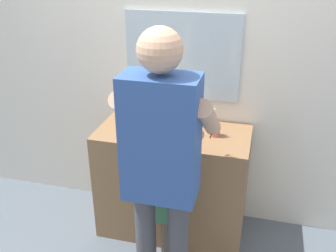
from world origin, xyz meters
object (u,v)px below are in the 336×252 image
at_px(soap_bottle, 129,115).
at_px(toothbrush_cup, 215,129).
at_px(adult_parent, 162,155).
at_px(child_toddler, 159,202).

bearing_deg(soap_bottle, toothbrush_cup, -3.40).
bearing_deg(adult_parent, child_toddler, 110.23).
xyz_separation_m(child_toddler, adult_parent, (0.10, -0.27, 0.53)).
height_order(child_toddler, adult_parent, adult_parent).
relative_size(soap_bottle, child_toddler, 0.19).
bearing_deg(toothbrush_cup, child_toddler, -125.87).
bearing_deg(child_toddler, adult_parent, -69.77).
distance_m(soap_bottle, adult_parent, 0.87).
relative_size(toothbrush_cup, child_toddler, 0.23).
xyz_separation_m(soap_bottle, child_toddler, (0.36, -0.46, -0.41)).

